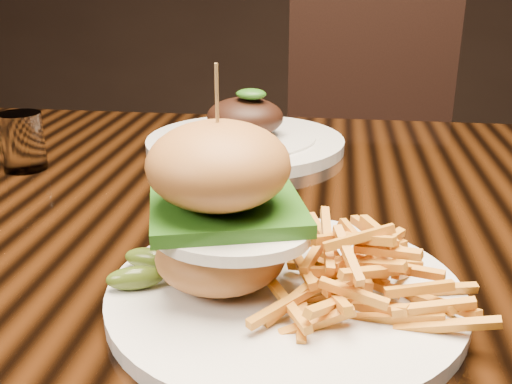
# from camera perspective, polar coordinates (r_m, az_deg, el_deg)

# --- Properties ---
(dining_table) EXTENTS (1.60, 0.90, 0.75)m
(dining_table) POSITION_cam_1_polar(r_m,az_deg,el_deg) (0.79, 0.68, -6.02)
(dining_table) COLOR black
(dining_table) RESTS_ON ground
(burger_plate) EXTENTS (0.32, 0.32, 0.21)m
(burger_plate) POSITION_cam_1_polar(r_m,az_deg,el_deg) (0.52, 1.86, -5.23)
(burger_plate) COLOR silver
(burger_plate) RESTS_ON dining_table
(ramekin) EXTENTS (0.09, 0.09, 0.04)m
(ramekin) POSITION_cam_1_polar(r_m,az_deg,el_deg) (0.75, -1.16, 0.19)
(ramekin) COLOR silver
(ramekin) RESTS_ON dining_table
(water_tumbler) EXTENTS (0.06, 0.06, 0.08)m
(water_tumbler) POSITION_cam_1_polar(r_m,az_deg,el_deg) (0.93, -21.36, 4.50)
(water_tumbler) COLOR white
(water_tumbler) RESTS_ON dining_table
(far_dish) EXTENTS (0.32, 0.32, 0.10)m
(far_dish) POSITION_cam_1_polar(r_m,az_deg,el_deg) (0.97, -1.03, 5.24)
(far_dish) COLOR silver
(far_dish) RESTS_ON dining_table
(chair_far) EXTENTS (0.47, 0.48, 0.95)m
(chair_far) POSITION_cam_1_polar(r_m,az_deg,el_deg) (1.67, 10.69, 3.34)
(chair_far) COLOR black
(chair_far) RESTS_ON ground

